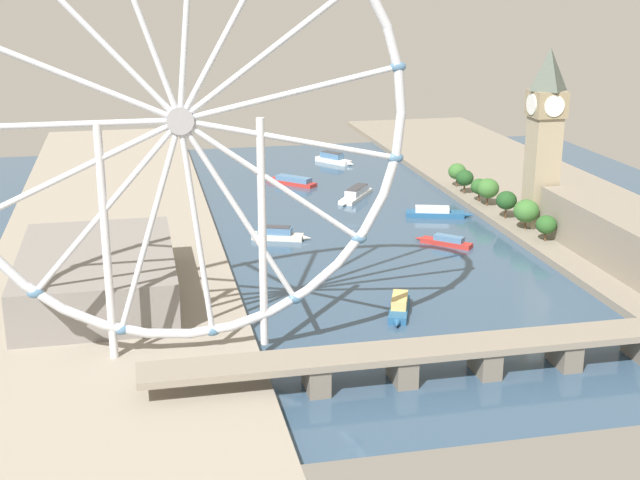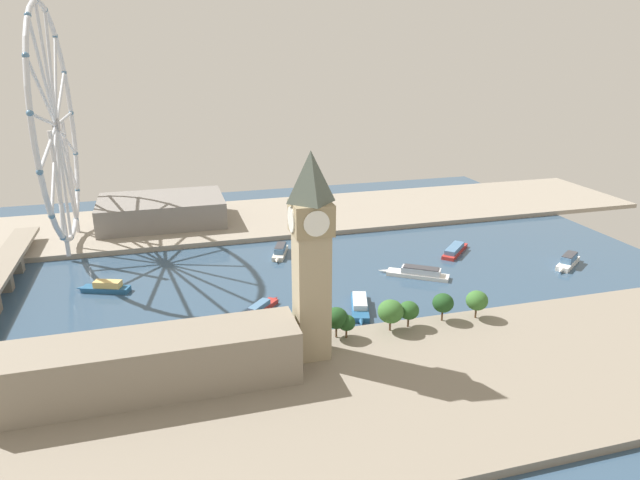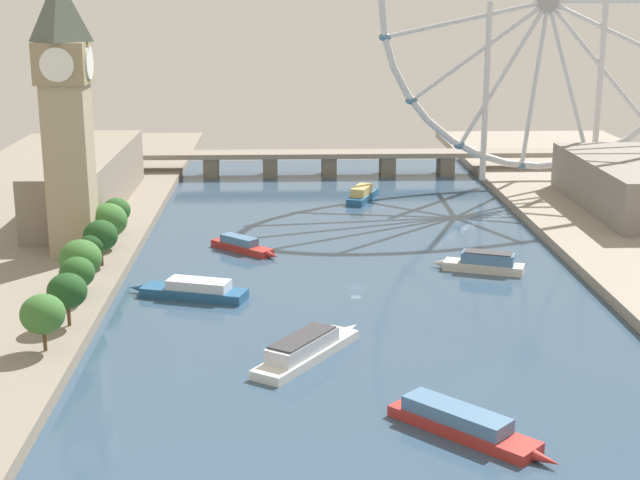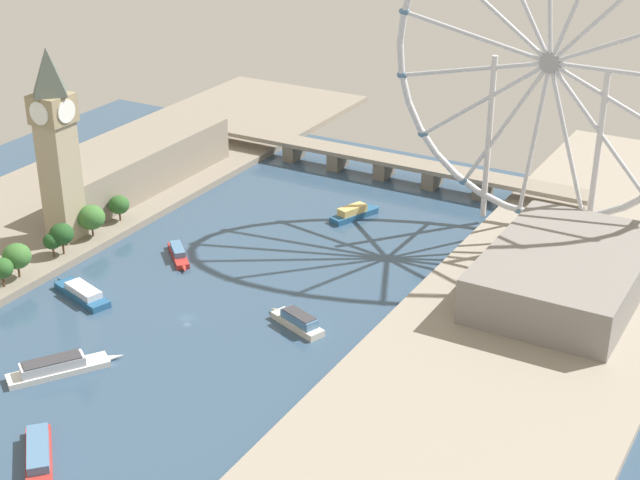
% 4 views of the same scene
% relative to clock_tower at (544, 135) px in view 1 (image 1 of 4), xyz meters
% --- Properties ---
extents(ground_plane, '(383.90, 383.90, 0.00)m').
position_rel_clock_tower_xyz_m(ground_plane, '(78.34, -25.84, -43.11)').
color(ground_plane, '#334C66').
extents(riverbank_left, '(90.00, 520.00, 3.00)m').
position_rel_clock_tower_xyz_m(riverbank_left, '(-28.61, -25.84, -41.61)').
color(riverbank_left, gray).
rests_on(riverbank_left, ground_plane).
extents(riverbank_right, '(90.00, 520.00, 3.00)m').
position_rel_clock_tower_xyz_m(riverbank_right, '(185.29, -25.84, -41.61)').
color(riverbank_right, gray).
rests_on(riverbank_right, ground_plane).
extents(clock_tower, '(14.74, 14.74, 77.12)m').
position_rel_clock_tower_xyz_m(clock_tower, '(0.00, 0.00, 0.00)').
color(clock_tower, tan).
rests_on(clock_tower, riverbank_left).
extents(parliament_block, '(22.00, 101.80, 19.42)m').
position_rel_clock_tower_xyz_m(parliament_block, '(-7.62, 58.90, -30.40)').
color(parliament_block, gray).
rests_on(parliament_block, riverbank_left).
extents(tree_row_embankment, '(12.84, 107.19, 13.27)m').
position_rel_clock_tower_xyz_m(tree_row_embankment, '(9.35, -25.41, -32.11)').
color(tree_row_embankment, '#513823').
rests_on(tree_row_embankment, riverbank_left).
extents(ferris_wheel, '(130.44, 3.20, 133.42)m').
position_rel_clock_tower_xyz_m(ferris_wheel, '(160.24, 102.32, 28.06)').
color(ferris_wheel, silver).
rests_on(ferris_wheel, riverbank_right).
extents(riverside_hall, '(51.45, 78.93, 16.57)m').
position_rel_clock_tower_xyz_m(riverside_hall, '(188.00, 51.00, -31.82)').
color(riverside_hall, gray).
rests_on(riverside_hall, riverbank_right).
extents(river_bridge, '(195.90, 13.37, 10.07)m').
position_rel_clock_tower_xyz_m(river_bridge, '(78.34, 129.38, -35.83)').
color(river_bridge, gray).
rests_on(river_bridge, ground_plane).
extents(tour_boat_0, '(13.68, 26.54, 5.61)m').
position_rel_clock_tower_xyz_m(tour_boat_0, '(88.68, 79.87, -40.86)').
color(tour_boat_0, '#235684').
rests_on(tour_boat_0, ground_plane).
extents(tour_boat_1, '(21.27, 20.20, 4.36)m').
position_rel_clock_tower_xyz_m(tour_boat_1, '(46.93, 11.11, -41.35)').
color(tour_boat_1, '#B22D28').
rests_on(tour_boat_1, ground_plane).
extents(tour_boat_2, '(24.60, 33.24, 5.51)m').
position_rel_clock_tower_xyz_m(tour_boat_2, '(64.12, -74.19, -40.84)').
color(tour_boat_2, white).
rests_on(tour_boat_2, ground_plane).
extents(tour_boat_3, '(20.13, 25.13, 6.38)m').
position_rel_clock_tower_xyz_m(tour_boat_3, '(56.24, -159.10, -40.54)').
color(tour_boat_3, white).
rests_on(tour_boat_3, ground_plane).
extents(tour_boat_4, '(25.60, 13.45, 5.73)m').
position_rel_clock_tower_xyz_m(tour_boat_4, '(114.86, -12.17, -40.73)').
color(tour_boat_4, beige).
rests_on(tour_boat_4, ground_plane).
extents(tour_boat_5, '(26.69, 26.87, 4.60)m').
position_rel_clock_tower_xyz_m(tour_boat_5, '(90.81, -109.79, -41.13)').
color(tour_boat_5, '#B22D28').
rests_on(tour_boat_5, ground_plane).
extents(tour_boat_6, '(31.74, 15.05, 4.81)m').
position_rel_clock_tower_xyz_m(tour_boat_6, '(36.35, -32.26, -41.14)').
color(tour_boat_6, '#235684').
rests_on(tour_boat_6, ground_plane).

